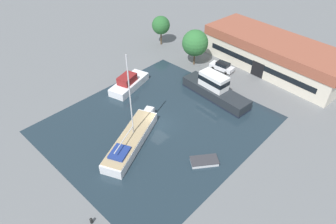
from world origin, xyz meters
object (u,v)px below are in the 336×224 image
object	(u,v)px
warehouse_building	(274,54)
parked_car	(222,66)
sailboat_moored	(132,139)
small_dinghy	(204,161)
cabin_boat	(129,83)
quay_tree_near_building	(195,43)
quay_tree_by_water	(161,25)
motor_cruiser	(215,89)

from	to	relation	value
warehouse_building	parked_car	xyz separation A→B (m)	(-6.09, -7.10, -2.02)
warehouse_building	parked_car	bearing A→B (deg)	-125.22
sailboat_moored	small_dinghy	bearing A→B (deg)	-0.69
parked_car	small_dinghy	size ratio (longest dim) A/B	1.19
warehouse_building	cabin_boat	distance (m)	26.60
parked_car	cabin_boat	distance (m)	17.35
quay_tree_near_building	cabin_boat	bearing A→B (deg)	-101.61
quay_tree_by_water	cabin_boat	size ratio (longest dim) A/B	0.74
sailboat_moored	small_dinghy	distance (m)	9.89
parked_car	sailboat_moored	xyz separation A→B (m)	(2.57, -23.98, -0.03)
small_dinghy	quay_tree_by_water	bearing A→B (deg)	-177.91
sailboat_moored	warehouse_building	bearing A→B (deg)	59.50
motor_cruiser	small_dinghy	bearing A→B (deg)	-142.90
quay_tree_by_water	small_dinghy	xyz separation A→B (m)	(27.26, -20.16, -3.90)
small_dinghy	warehouse_building	bearing A→B (deg)	140.11
motor_cruiser	sailboat_moored	bearing A→B (deg)	-179.54
quay_tree_near_building	quay_tree_by_water	size ratio (longest dim) A/B	1.12
quay_tree_by_water	small_dinghy	world-z (taller)	quay_tree_by_water
motor_cruiser	small_dinghy	size ratio (longest dim) A/B	3.25
sailboat_moored	cabin_boat	size ratio (longest dim) A/B	1.56
quay_tree_near_building	quay_tree_by_water	xyz separation A→B (m)	(-10.52, 1.89, -0.17)
quay_tree_near_building	parked_car	size ratio (longest dim) A/B	1.49
parked_car	small_dinghy	distance (m)	23.20
motor_cruiser	cabin_boat	bearing A→B (deg)	128.56
parked_car	sailboat_moored	bearing A→B (deg)	-177.08
parked_car	motor_cruiser	xyz separation A→B (m)	(3.97, -7.67, 0.61)
warehouse_building	cabin_boat	bearing A→B (deg)	-116.41
motor_cruiser	parked_car	bearing A→B (deg)	32.75
sailboat_moored	small_dinghy	world-z (taller)	sailboat_moored
quay_tree_near_building	small_dinghy	distance (m)	25.12
quay_tree_near_building	parked_car	world-z (taller)	quay_tree_near_building
quay_tree_near_building	parked_car	xyz separation A→B (m)	(5.11, 1.79, -3.55)
parked_car	motor_cruiser	world-z (taller)	motor_cruiser
quay_tree_by_water	parked_car	size ratio (longest dim) A/B	1.34
quay_tree_by_water	parked_car	bearing A→B (deg)	-0.35
warehouse_building	quay_tree_near_building	size ratio (longest dim) A/B	3.96
quay_tree_by_water	motor_cruiser	size ratio (longest dim) A/B	0.49
cabin_boat	motor_cruiser	bearing A→B (deg)	18.68
motor_cruiser	cabin_boat	xyz separation A→B (m)	(-11.88, -7.77, -0.50)
sailboat_moored	cabin_boat	world-z (taller)	sailboat_moored
warehouse_building	sailboat_moored	bearing A→B (deg)	-91.03
small_dinghy	cabin_boat	bearing A→B (deg)	-154.74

